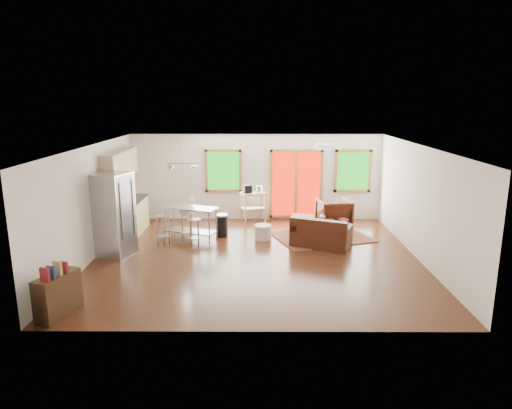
{
  "coord_description": "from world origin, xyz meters",
  "views": [
    {
      "loc": [
        0.05,
        -10.12,
        3.63
      ],
      "look_at": [
        0.0,
        0.3,
        1.2
      ],
      "focal_mm": 32.0,
      "sensor_mm": 36.0,
      "label": 1
    }
  ],
  "objects_px": {
    "armchair": "(334,212)",
    "kitchen_cart": "(253,197)",
    "coffee_table": "(317,223)",
    "loveseat": "(321,235)",
    "refrigerator": "(113,215)",
    "rug": "(321,236)",
    "ottoman": "(303,224)",
    "island": "(191,217)"
  },
  "relations": [
    {
      "from": "loveseat",
      "to": "kitchen_cart",
      "type": "relative_size",
      "value": 1.45
    },
    {
      "from": "loveseat",
      "to": "refrigerator",
      "type": "relative_size",
      "value": 0.83
    },
    {
      "from": "ottoman",
      "to": "kitchen_cart",
      "type": "xyz_separation_m",
      "value": [
        -1.41,
        1.08,
        0.55
      ]
    },
    {
      "from": "rug",
      "to": "kitchen_cart",
      "type": "distance_m",
      "value": 2.55
    },
    {
      "from": "coffee_table",
      "to": "island",
      "type": "relative_size",
      "value": 0.68
    },
    {
      "from": "armchair",
      "to": "island",
      "type": "distance_m",
      "value": 4.12
    },
    {
      "from": "coffee_table",
      "to": "armchair",
      "type": "height_order",
      "value": "armchair"
    },
    {
      "from": "armchair",
      "to": "refrigerator",
      "type": "height_order",
      "value": "refrigerator"
    },
    {
      "from": "coffee_table",
      "to": "kitchen_cart",
      "type": "distance_m",
      "value": 2.29
    },
    {
      "from": "armchair",
      "to": "kitchen_cart",
      "type": "bearing_deg",
      "value": -23.54
    },
    {
      "from": "island",
      "to": "ottoman",
      "type": "bearing_deg",
      "value": 14.03
    },
    {
      "from": "rug",
      "to": "armchair",
      "type": "bearing_deg",
      "value": 63.22
    },
    {
      "from": "armchair",
      "to": "ottoman",
      "type": "height_order",
      "value": "armchair"
    },
    {
      "from": "armchair",
      "to": "kitchen_cart",
      "type": "xyz_separation_m",
      "value": [
        -2.34,
        0.62,
        0.31
      ]
    },
    {
      "from": "armchair",
      "to": "kitchen_cart",
      "type": "distance_m",
      "value": 2.44
    },
    {
      "from": "refrigerator",
      "to": "island",
      "type": "xyz_separation_m",
      "value": [
        1.64,
        1.2,
        -0.38
      ]
    },
    {
      "from": "loveseat",
      "to": "ottoman",
      "type": "height_order",
      "value": "loveseat"
    },
    {
      "from": "coffee_table",
      "to": "refrigerator",
      "type": "distance_m",
      "value": 5.3
    },
    {
      "from": "armchair",
      "to": "refrigerator",
      "type": "bearing_deg",
      "value": 14.76
    },
    {
      "from": "ottoman",
      "to": "kitchen_cart",
      "type": "bearing_deg",
      "value": 142.56
    },
    {
      "from": "ottoman",
      "to": "island",
      "type": "bearing_deg",
      "value": -165.97
    },
    {
      "from": "coffee_table",
      "to": "armchair",
      "type": "distance_m",
      "value": 0.97
    },
    {
      "from": "loveseat",
      "to": "island",
      "type": "height_order",
      "value": "island"
    },
    {
      "from": "rug",
      "to": "armchair",
      "type": "height_order",
      "value": "armchair"
    },
    {
      "from": "coffee_table",
      "to": "kitchen_cart",
      "type": "height_order",
      "value": "kitchen_cart"
    },
    {
      "from": "loveseat",
      "to": "island",
      "type": "xyz_separation_m",
      "value": [
        -3.33,
        0.56,
        0.3
      ]
    },
    {
      "from": "ottoman",
      "to": "coffee_table",
      "type": "bearing_deg",
      "value": -41.1
    },
    {
      "from": "armchair",
      "to": "island",
      "type": "xyz_separation_m",
      "value": [
        -3.93,
        -1.21,
        0.15
      ]
    },
    {
      "from": "armchair",
      "to": "refrigerator",
      "type": "xyz_separation_m",
      "value": [
        -5.57,
        -2.41,
        0.53
      ]
    },
    {
      "from": "refrigerator",
      "to": "kitchen_cart",
      "type": "xyz_separation_m",
      "value": [
        3.23,
        3.03,
        -0.22
      ]
    },
    {
      "from": "rug",
      "to": "loveseat",
      "type": "height_order",
      "value": "loveseat"
    },
    {
      "from": "rug",
      "to": "armchair",
      "type": "xyz_separation_m",
      "value": [
        0.49,
        0.97,
        0.44
      ]
    },
    {
      "from": "armchair",
      "to": "coffee_table",
      "type": "bearing_deg",
      "value": 44.62
    },
    {
      "from": "armchair",
      "to": "island",
      "type": "relative_size",
      "value": 0.61
    },
    {
      "from": "armchair",
      "to": "kitchen_cart",
      "type": "relative_size",
      "value": 0.81
    },
    {
      "from": "ottoman",
      "to": "refrigerator",
      "type": "distance_m",
      "value": 5.09
    },
    {
      "from": "loveseat",
      "to": "kitchen_cart",
      "type": "distance_m",
      "value": 2.99
    },
    {
      "from": "armchair",
      "to": "island",
      "type": "height_order",
      "value": "armchair"
    },
    {
      "from": "armchair",
      "to": "loveseat",
      "type": "bearing_deg",
      "value": 62.49
    },
    {
      "from": "rug",
      "to": "refrigerator",
      "type": "bearing_deg",
      "value": -164.11
    },
    {
      "from": "coffee_table",
      "to": "ottoman",
      "type": "relative_size",
      "value": 1.56
    },
    {
      "from": "rug",
      "to": "island",
      "type": "relative_size",
      "value": 1.61
    }
  ]
}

